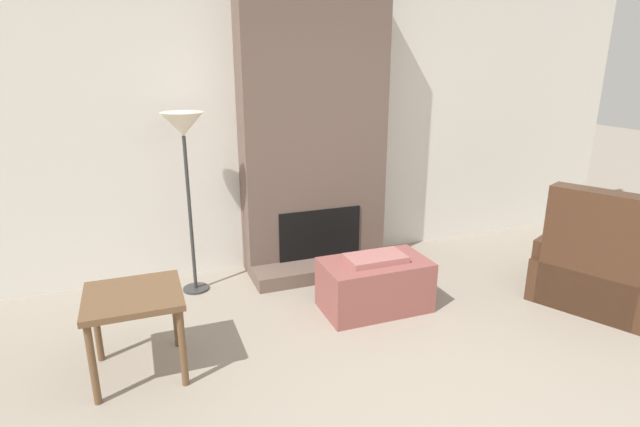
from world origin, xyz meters
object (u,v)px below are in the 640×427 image
(side_table, at_px, (134,306))
(floor_lamp_left, at_px, (184,136))
(ottoman, at_px, (375,284))
(armchair, at_px, (599,270))

(side_table, distance_m, floor_lamp_left, 1.51)
(ottoman, bearing_deg, floor_lamp_left, 146.88)
(armchair, height_order, floor_lamp_left, floor_lamp_left)
(side_table, bearing_deg, floor_lamp_left, 66.29)
(ottoman, bearing_deg, side_table, -172.16)
(armchair, bearing_deg, ottoman, 46.88)
(armchair, height_order, side_table, armchair)
(ottoman, height_order, side_table, side_table)
(side_table, relative_size, floor_lamp_left, 0.38)
(ottoman, relative_size, floor_lamp_left, 0.55)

